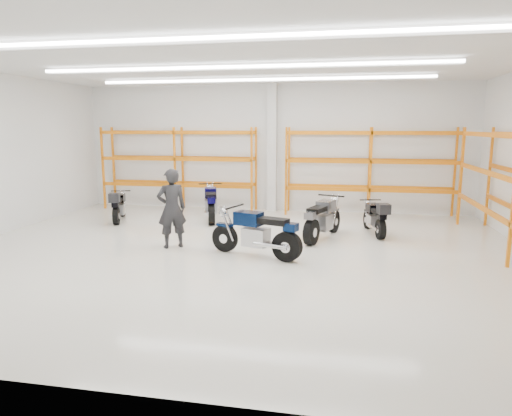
% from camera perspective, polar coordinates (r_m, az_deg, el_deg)
% --- Properties ---
extents(ground, '(14.00, 14.00, 0.00)m').
position_cam_1_polar(ground, '(11.09, -2.68, -5.63)').
color(ground, silver).
rests_on(ground, ground).
extents(room_shell, '(14.02, 12.02, 4.51)m').
position_cam_1_polar(room_shell, '(10.70, -2.79, 11.58)').
color(room_shell, white).
rests_on(room_shell, ground).
extents(motorcycle_main, '(2.29, 1.06, 1.16)m').
position_cam_1_polar(motorcycle_main, '(10.61, 0.37, -3.31)').
color(motorcycle_main, black).
rests_on(motorcycle_main, ground).
extents(motorcycle_back_a, '(0.91, 1.92, 1.01)m').
position_cam_1_polar(motorcycle_back_a, '(15.27, -16.82, 0.16)').
color(motorcycle_back_a, black).
rests_on(motorcycle_back_a, ground).
extents(motorcycle_back_b, '(0.99, 2.26, 1.14)m').
position_cam_1_polar(motorcycle_back_b, '(14.87, -5.68, 0.49)').
color(motorcycle_back_b, black).
rests_on(motorcycle_back_b, ground).
extents(motorcycle_back_c, '(1.05, 2.23, 1.13)m').
position_cam_1_polar(motorcycle_back_c, '(12.41, 8.22, -1.50)').
color(motorcycle_back_c, black).
rests_on(motorcycle_back_c, ground).
extents(motorcycle_back_d, '(0.77, 1.94, 1.00)m').
position_cam_1_polar(motorcycle_back_d, '(13.21, 14.73, -1.25)').
color(motorcycle_back_d, black).
rests_on(motorcycle_back_d, ground).
extents(standing_man, '(0.87, 0.80, 2.00)m').
position_cam_1_polar(standing_man, '(11.56, -10.50, -0.06)').
color(standing_man, black).
rests_on(standing_man, ground).
extents(structural_column, '(0.32, 0.32, 4.50)m').
position_cam_1_polar(structural_column, '(16.40, 2.04, 7.46)').
color(structural_column, white).
rests_on(structural_column, ground).
extents(pallet_racking_back_left, '(5.67, 0.87, 3.00)m').
position_cam_1_polar(pallet_racking_back_left, '(16.96, -9.64, 5.84)').
color(pallet_racking_back_left, orange).
rests_on(pallet_racking_back_left, ground).
extents(pallet_racking_back_right, '(5.67, 0.87, 3.00)m').
position_cam_1_polar(pallet_racking_back_right, '(15.93, 14.07, 5.41)').
color(pallet_racking_back_right, orange).
rests_on(pallet_racking_back_right, ground).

